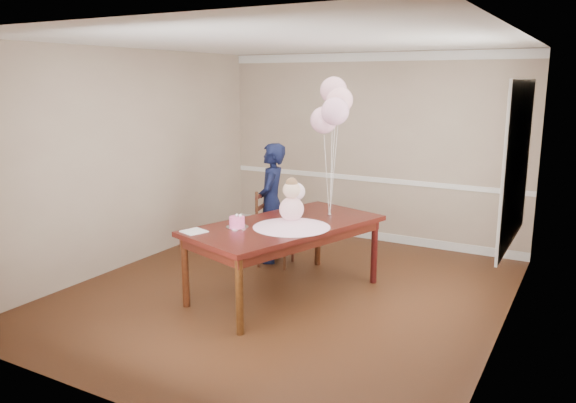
{
  "coord_description": "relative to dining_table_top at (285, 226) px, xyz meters",
  "views": [
    {
      "loc": [
        2.89,
        -5.12,
        2.33
      ],
      "look_at": [
        0.05,
        -0.02,
        1.05
      ],
      "focal_mm": 35.0,
      "sensor_mm": 36.0,
      "label": 1
    }
  ],
  "objects": [
    {
      "name": "floor",
      "position": [
        -0.01,
        0.03,
        -0.78
      ],
      "size": [
        4.5,
        5.0,
        0.0
      ],
      "primitive_type": "cube",
      "color": "black",
      "rests_on": "ground"
    },
    {
      "name": "ceiling",
      "position": [
        -0.01,
        0.03,
        1.92
      ],
      "size": [
        4.5,
        5.0,
        0.02
      ],
      "primitive_type": "cube",
      "color": "white",
      "rests_on": "wall_back"
    },
    {
      "name": "wall_back",
      "position": [
        -0.01,
        2.53,
        0.57
      ],
      "size": [
        4.5,
        0.02,
        2.7
      ],
      "primitive_type": "cube",
      "color": "gray",
      "rests_on": "floor"
    },
    {
      "name": "wall_front",
      "position": [
        -0.01,
        -2.47,
        0.57
      ],
      "size": [
        4.5,
        0.02,
        2.7
      ],
      "primitive_type": "cube",
      "color": "gray",
      "rests_on": "floor"
    },
    {
      "name": "wall_left",
      "position": [
        -2.26,
        0.03,
        0.57
      ],
      "size": [
        0.02,
        5.0,
        2.7
      ],
      "primitive_type": "cube",
      "color": "gray",
      "rests_on": "floor"
    },
    {
      "name": "wall_right",
      "position": [
        2.24,
        0.03,
        0.57
      ],
      "size": [
        0.02,
        5.0,
        2.7
      ],
      "primitive_type": "cube",
      "color": "gray",
      "rests_on": "floor"
    },
    {
      "name": "chair_rail_trim",
      "position": [
        -0.01,
        2.52,
        0.12
      ],
      "size": [
        4.5,
        0.02,
        0.07
      ],
      "primitive_type": "cube",
      "color": "white",
      "rests_on": "wall_back"
    },
    {
      "name": "crown_molding",
      "position": [
        -0.01,
        2.52,
        1.85
      ],
      "size": [
        4.5,
        0.02,
        0.12
      ],
      "primitive_type": "cube",
      "color": "silver",
      "rests_on": "wall_back"
    },
    {
      "name": "baseboard_trim",
      "position": [
        -0.01,
        2.52,
        -0.72
      ],
      "size": [
        4.5,
        0.02,
        0.12
      ],
      "primitive_type": "cube",
      "color": "silver",
      "rests_on": "floor"
    },
    {
      "name": "window_frame",
      "position": [
        2.22,
        0.53,
        0.77
      ],
      "size": [
        0.02,
        1.66,
        1.56
      ],
      "primitive_type": "cube",
      "color": "silver",
      "rests_on": "wall_right"
    },
    {
      "name": "window_blinds",
      "position": [
        2.2,
        0.53,
        0.77
      ],
      "size": [
        0.01,
        1.5,
        1.4
      ],
      "primitive_type": "cube",
      "color": "white",
      "rests_on": "wall_right"
    },
    {
      "name": "dining_table_top",
      "position": [
        0.0,
        0.0,
        0.0
      ],
      "size": [
        1.68,
        2.37,
        0.05
      ],
      "primitive_type": "cube",
      "rotation": [
        0.0,
        0.0,
        -0.31
      ],
      "color": "black",
      "rests_on": "table_leg_fl"
    },
    {
      "name": "table_apron",
      "position": [
        0.0,
        0.0,
        -0.08
      ],
      "size": [
        1.54,
        2.24,
        0.11
      ],
      "primitive_type": "cube",
      "rotation": [
        0.0,
        0.0,
        -0.31
      ],
      "color": "black",
      "rests_on": "table_leg_fl"
    },
    {
      "name": "table_leg_fl",
      "position": [
        -0.73,
        -0.81,
        -0.4
      ],
      "size": [
        0.09,
        0.09,
        0.75
      ],
      "primitive_type": "cylinder",
      "rotation": [
        0.0,
        0.0,
        -0.31
      ],
      "color": "black",
      "rests_on": "floor"
    },
    {
      "name": "table_leg_fr",
      "position": [
        0.13,
        -1.08,
        -0.4
      ],
      "size": [
        0.09,
        0.09,
        0.75
      ],
      "primitive_type": "cylinder",
      "rotation": [
        0.0,
        0.0,
        -0.31
      ],
      "color": "black",
      "rests_on": "floor"
    },
    {
      "name": "table_leg_bl",
      "position": [
        -0.13,
        1.08,
        -0.4
      ],
      "size": [
        0.09,
        0.09,
        0.75
      ],
      "primitive_type": "cylinder",
      "rotation": [
        0.0,
        0.0,
        -0.31
      ],
      "color": "black",
      "rests_on": "floor"
    },
    {
      "name": "table_leg_br",
      "position": [
        0.73,
        0.81,
        -0.4
      ],
      "size": [
        0.09,
        0.09,
        0.75
      ],
      "primitive_type": "cylinder",
      "rotation": [
        0.0,
        0.0,
        -0.31
      ],
      "color": "black",
      "rests_on": "floor"
    },
    {
      "name": "baby_skirt",
      "position": [
        0.14,
        -0.1,
        0.08
      ],
      "size": [
        1.03,
        1.03,
        0.11
      ],
      "primitive_type": "cone",
      "rotation": [
        0.0,
        0.0,
        -0.31
      ],
      "color": "#FFBBDE",
      "rests_on": "dining_table_top"
    },
    {
      "name": "baby_torso",
      "position": [
        0.14,
        -0.1,
        0.22
      ],
      "size": [
        0.26,
        0.26,
        0.26
      ],
      "primitive_type": "sphere",
      "color": "#FB9ED4",
      "rests_on": "baby_skirt"
    },
    {
      "name": "baby_head",
      "position": [
        0.14,
        -0.1,
        0.42
      ],
      "size": [
        0.18,
        0.18,
        0.18
      ],
      "primitive_type": "sphere",
      "color": "beige",
      "rests_on": "baby_torso"
    },
    {
      "name": "baby_hair",
      "position": [
        0.14,
        -0.1,
        0.49
      ],
      "size": [
        0.13,
        0.13,
        0.13
      ],
      "primitive_type": "sphere",
      "color": "brown",
      "rests_on": "baby_head"
    },
    {
      "name": "cake_platter",
      "position": [
        -0.35,
        -0.4,
        0.03
      ],
      "size": [
        0.3,
        0.3,
        0.01
      ],
      "primitive_type": "cylinder",
      "rotation": [
        0.0,
        0.0,
        -0.31
      ],
      "color": "silver",
      "rests_on": "dining_table_top"
    },
    {
      "name": "birthday_cake",
      "position": [
        -0.35,
        -0.4,
        0.09
      ],
      "size": [
        0.2,
        0.2,
        0.11
      ],
      "primitive_type": "cylinder",
      "rotation": [
        0.0,
        0.0,
        -0.31
      ],
      "color": "#F24C92",
      "rests_on": "cake_platter"
    },
    {
      "name": "cake_flower_a",
      "position": [
        -0.35,
        -0.4,
        0.16
      ],
      "size": [
        0.03,
        0.03,
        0.03
      ],
      "primitive_type": "sphere",
      "color": "silver",
      "rests_on": "birthday_cake"
    },
    {
      "name": "cake_flower_b",
      "position": [
        -0.31,
        -0.39,
        0.16
      ],
      "size": [
        0.03,
        0.03,
        0.03
      ],
      "primitive_type": "sphere",
      "color": "white",
      "rests_on": "birthday_cake"
    },
    {
      "name": "rose_vase_near",
      "position": [
        -0.06,
        0.36,
        0.11
      ],
      "size": [
        0.14,
        0.14,
        0.17
      ],
      "primitive_type": "cylinder",
      "rotation": [
        0.0,
        0.0,
        -0.31
      ],
      "color": "silver",
      "rests_on": "dining_table_top"
    },
    {
      "name": "roses_near",
      "position": [
        -0.06,
        0.36,
        0.31
      ],
      "size": [
        0.2,
        0.2,
        0.2
      ],
      "primitive_type": "sphere",
      "color": "#F7CFDD",
      "rests_on": "rose_vase_near"
    },
    {
      "name": "napkin",
      "position": [
        -0.64,
        -0.76,
        0.03
      ],
      "size": [
        0.27,
        0.27,
        0.01
      ],
      "primitive_type": "cube",
      "rotation": [
        0.0,
        0.0,
        -0.31
      ],
      "color": "silver",
      "rests_on": "dining_table_top"
    },
    {
      "name": "balloon_weight",
      "position": [
        0.28,
        0.53,
        0.04
      ],
      "size": [
        0.05,
        0.05,
        0.02
      ],
      "primitive_type": "cylinder",
      "rotation": [
        0.0,
        0.0,
        -0.31
      ],
      "color": "silver",
      "rests_on": "dining_table_top"
    },
    {
      "name": "balloon_a",
      "position": [
        0.18,
        0.56,
        1.1
      ],
      "size": [
        0.3,
        0.3,
        0.3
      ],
      "primitive_type": "sphere",
      "color": "#EFA9C4",
      "rests_on": "balloon_ribbon_a"
    },
    {
      "name": "balloon_b",
      "position": [
        0.37,
        0.45,
        1.21
      ],
      "size": [
        0.3,
        0.3,
        0.3
      ],
      "primitive_type": "sphere",
      "color": "#E3A1C3",
      "rests_on": "balloon_ribbon_b"
    },
    {
      "name": "balloon_c",
      "position": [
        0.33,
        0.63,
        1.32
      ],
      "size": [
        0.3,
        0.3,
        0.3
      ],
      "primitive_type": "sphere",
      "color": "#EDA8B7",
      "rests_on": "balloon_ribbon_c"
    },
    {
      "name": "balloon_d",
      "position": [
        0.24,
        0.68,
        1.42
      ],
      "size": [
        0.3,
        0.3,
        0.3
      ],
      "primitive_type": "sphere",
      "color": "#DA9AAC",
      "rests_on": "balloon_ribbon_d"
    },
    {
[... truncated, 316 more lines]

